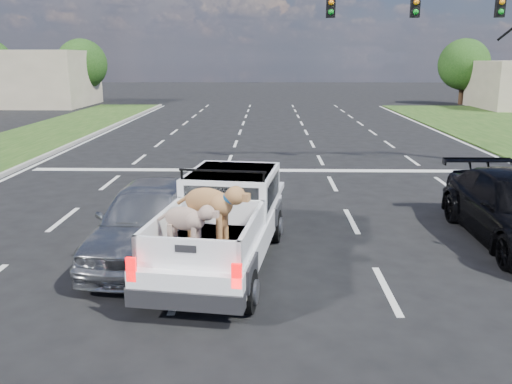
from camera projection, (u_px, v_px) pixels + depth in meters
The scene contains 8 objects.
ground at pixel (283, 289), 9.19m from camera, with size 160.00×160.00×0.00m, color black.
road_markings at pixel (277, 194), 15.56m from camera, with size 17.75×60.00×0.01m.
traffic_signal at pixel (492, 30), 18.09m from camera, with size 9.11×0.31×7.00m.
building_left at pixel (26, 78), 44.02m from camera, with size 10.00×8.00×4.40m, color #C2B194.
tree_far_c at pixel (82, 64), 45.61m from camera, with size 4.20×4.20×5.40m.
tree_far_d at pixel (464, 64), 44.93m from camera, with size 4.20×4.20×5.40m.
pickup_truck at pixel (222, 221), 10.13m from camera, with size 2.38×5.06×1.82m.
silver_sedan at pixel (151, 219), 10.58m from camera, with size 1.80×4.46×1.52m, color #ADB0B4.
Camera 1 is at (-0.28, -8.53, 3.82)m, focal length 38.00 mm.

